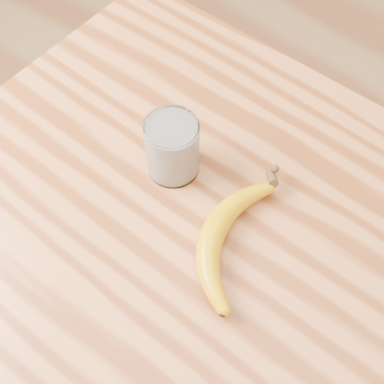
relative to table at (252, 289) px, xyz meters
The scene contains 4 objects.
room 0.58m from the table, ahead, with size 4.04×4.04×2.70m.
table is the anchor object (origin of this frame).
smoothie_glass 0.29m from the table, 167.56° to the left, with size 0.09×0.09×0.11m.
banana 0.17m from the table, 165.92° to the right, with size 0.12×0.33×0.04m, color #D19600, non-canonical shape.
Camera 1 is at (0.14, -0.34, 1.67)m, focal length 50.00 mm.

